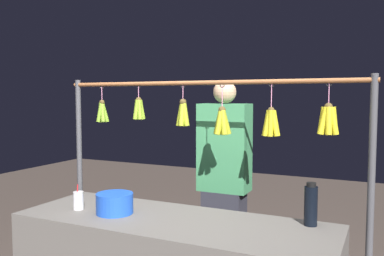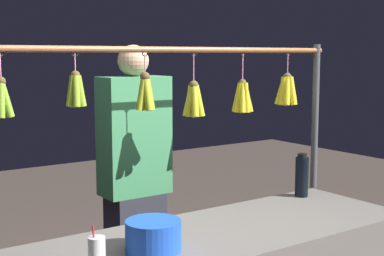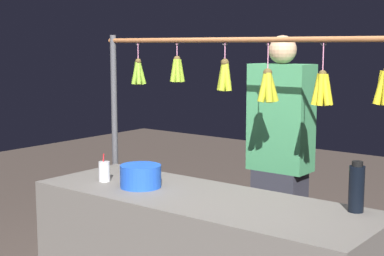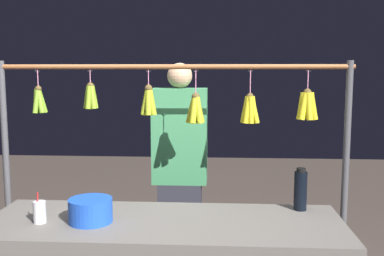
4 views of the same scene
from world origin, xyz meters
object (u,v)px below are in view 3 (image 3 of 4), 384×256
Objects in this scene: water_bottle at (356,188)px; vendor_person at (280,165)px; blue_bucket at (141,176)px; drink_cup at (104,171)px.

water_bottle is 0.15× the size of vendor_person.
water_bottle is 1.07× the size of blue_bucket.
water_bottle is 1.51× the size of drink_cup.
water_bottle is at bearing -167.82° from drink_cup.
water_bottle reaches higher than drink_cup.
vendor_person is at bearing -38.13° from water_bottle.
blue_bucket is 1.41× the size of drink_cup.
water_bottle is 1.26m from blue_bucket.
drink_cup is (0.28, 0.03, -0.01)m from blue_bucket.
drink_cup is at bearing 5.79° from blue_bucket.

